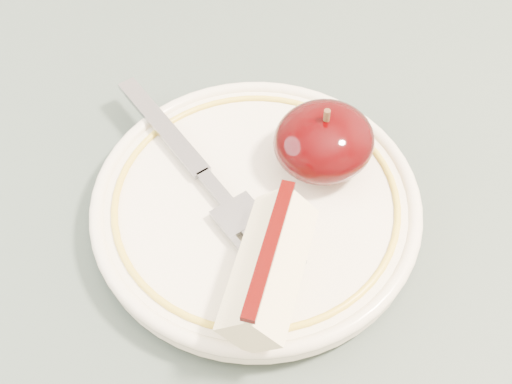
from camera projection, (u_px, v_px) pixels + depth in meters
plate at (256, 205)px, 0.44m from camera, size 0.20×0.20×0.02m
apple_half at (324, 141)px, 0.44m from camera, size 0.06×0.06×0.05m
apple_wedge at (269, 267)px, 0.39m from camera, size 0.09×0.09×0.04m
fork at (204, 175)px, 0.44m from camera, size 0.03×0.19×0.00m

